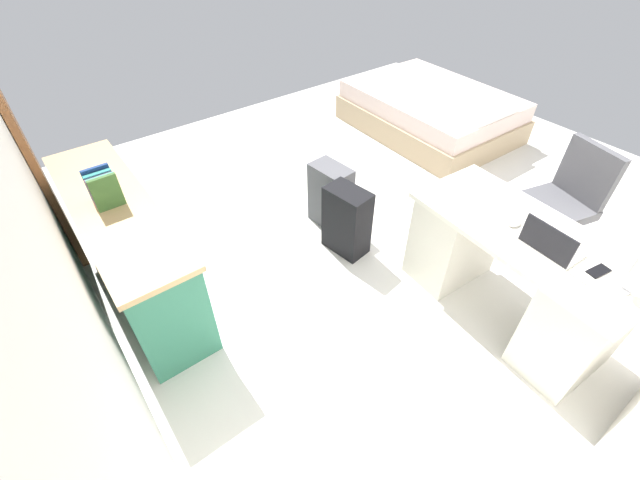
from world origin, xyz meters
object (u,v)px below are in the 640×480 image
object	(u,v)px
desk	(511,273)
desk_lamp	(635,249)
laptop	(550,245)
computer_mouse	(515,223)
credenza	(129,248)
bed	(431,111)
office_chair	(558,209)
suitcase_spare_grey	(330,196)
figurine_small	(93,174)
cell_phone_near_laptop	(598,271)
suitcase_black	(347,221)

from	to	relation	value
desk	desk_lamp	bearing A→B (deg)	175.90
laptop	computer_mouse	size ratio (longest dim) A/B	3.24
laptop	credenza	bearing A→B (deg)	44.04
laptop	computer_mouse	world-z (taller)	laptop
laptop	bed	bearing A→B (deg)	-37.48
office_chair	suitcase_spare_grey	world-z (taller)	office_chair
office_chair	figurine_small	bearing A→B (deg)	55.37
laptop	desk_lamp	size ratio (longest dim) A/B	0.94
desk	office_chair	world-z (taller)	office_chair
office_chair	cell_phone_near_laptop	world-z (taller)	office_chair
suitcase_black	suitcase_spare_grey	bearing A→B (deg)	-25.68
bed	suitcase_black	xyz separation A→B (m)	(-1.03, 2.19, 0.05)
suitcase_spare_grey	laptop	xyz separation A→B (m)	(-1.70, -0.26, 0.51)
desk	suitcase_spare_grey	distance (m)	1.58
credenza	suitcase_spare_grey	bearing A→B (deg)	-99.04
computer_mouse	cell_phone_near_laptop	world-z (taller)	computer_mouse
desk	suitcase_black	size ratio (longest dim) A/B	2.52
bed	computer_mouse	bearing A→B (deg)	140.24
desk_lamp	cell_phone_near_laptop	bearing A→B (deg)	-21.58
suitcase_black	computer_mouse	bearing A→B (deg)	-166.35
office_chair	laptop	size ratio (longest dim) A/B	2.90
suitcase_spare_grey	figurine_small	xyz separation A→B (m)	(0.60, 1.63, 0.56)
desk	cell_phone_near_laptop	size ratio (longest dim) A/B	10.89
office_chair	cell_phone_near_laptop	bearing A→B (deg)	123.98
credenza	figurine_small	world-z (taller)	figurine_small
desk	desk_lamp	size ratio (longest dim) A/B	4.29
suitcase_black	computer_mouse	world-z (taller)	computer_mouse
office_chair	suitcase_black	distance (m)	1.67
credenza	cell_phone_near_laptop	bearing A→B (deg)	-138.53
desk	desk_lamp	distance (m)	0.80
bed	figurine_small	distance (m)	3.76
laptop	figurine_small	bearing A→B (deg)	39.53
credenza	cell_phone_near_laptop	world-z (taller)	credenza
laptop	office_chair	bearing A→B (deg)	-70.82
suitcase_black	figurine_small	bearing A→B (deg)	49.96
desk_lamp	suitcase_spare_grey	bearing A→B (deg)	8.23
laptop	computer_mouse	distance (m)	0.27
credenza	laptop	bearing A→B (deg)	-135.96
laptop	desk_lamp	world-z (taller)	desk_lamp
office_chair	figurine_small	distance (m)	3.48
desk	cell_phone_near_laptop	distance (m)	0.56
figurine_small	credenza	bearing A→B (deg)	-179.74
credenza	desk_lamp	bearing A→B (deg)	-140.11
bed	desk	bearing A→B (deg)	141.72
office_chair	suitcase_black	world-z (taller)	office_chair
credenza	bed	size ratio (longest dim) A/B	0.93
bed	suitcase_black	bearing A→B (deg)	115.16
computer_mouse	figurine_small	xyz separation A→B (m)	(2.04, 1.95, 0.08)
cell_phone_near_laptop	figurine_small	world-z (taller)	figurine_small
cell_phone_near_laptop	office_chair	bearing A→B (deg)	-45.81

